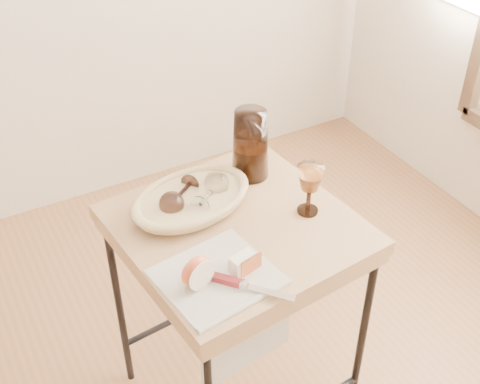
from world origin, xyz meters
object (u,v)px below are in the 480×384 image
bread_basket (192,201)px  pitcher (250,144)px  goblet_lying_a (180,195)px  wine_goblet (309,190)px  tea_towel (216,276)px  table_knife (247,285)px  side_table (237,319)px  goblet_lying_b (210,193)px  apple_half (196,271)px

bread_basket → pitcher: pitcher is taller
goblet_lying_a → wine_goblet: size_ratio=0.76×
tea_towel → table_knife: (0.05, -0.07, 0.01)m
wine_goblet → table_knife: 0.35m
table_knife → wine_goblet: bearing=81.0°
table_knife → side_table: bearing=116.6°
goblet_lying_b → goblet_lying_a: bearing=118.6°
apple_half → side_table: bearing=23.0°
side_table → bread_basket: bread_basket is taller
side_table → wine_goblet: 0.51m
table_knife → tea_towel: bearing=170.7°
pitcher → tea_towel: bearing=-154.6°
bread_basket → pitcher: size_ratio=1.26×
side_table → table_knife: table_knife is taller
side_table → goblet_lying_a: 0.47m
goblet_lying_a → apple_half: (-0.09, -0.29, -0.00)m
bread_basket → table_knife: (-0.02, -0.35, -0.01)m
tea_towel → wine_goblet: 0.37m
side_table → wine_goblet: size_ratio=5.03×
goblet_lying_b → wine_goblet: size_ratio=0.79×
bread_basket → apple_half: 0.31m
apple_half → table_knife: size_ratio=0.40×
bread_basket → apple_half: size_ratio=3.74×
side_table → tea_towel: tea_towel is taller
side_table → wine_goblet: (0.20, -0.05, 0.46)m
goblet_lying_a → table_knife: (0.01, -0.37, -0.03)m
wine_goblet → goblet_lying_b: bearing=146.5°
bread_basket → table_knife: 0.35m
goblet_lying_a → apple_half: size_ratio=1.34×
tea_towel → goblet_lying_b: goblet_lying_b is taller
goblet_lying_a → goblet_lying_b: size_ratio=0.96×
tea_towel → table_knife: table_knife is taller
side_table → goblet_lying_a: bearing=128.4°
side_table → pitcher: (0.15, 0.19, 0.49)m
goblet_lying_a → pitcher: 0.27m
side_table → wine_goblet: wine_goblet is taller
tea_towel → bread_basket: bread_basket is taller
bread_basket → goblet_lying_b: size_ratio=2.69×
pitcher → table_knife: 0.50m
bread_basket → wine_goblet: (0.28, -0.17, 0.05)m
apple_half → pitcher: bearing=29.1°
goblet_lying_b → apple_half: (-0.17, -0.26, -0.00)m
pitcher → table_knife: size_ratio=1.18×
tea_towel → wine_goblet: size_ratio=1.77×
table_knife → goblet_lying_a: bearing=140.7°
side_table → goblet_lying_b: 0.45m
pitcher → apple_half: pitcher is taller
bread_basket → apple_half: bearing=-124.7°
goblet_lying_a → side_table: bearing=92.1°
tea_towel → pitcher: pitcher is taller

